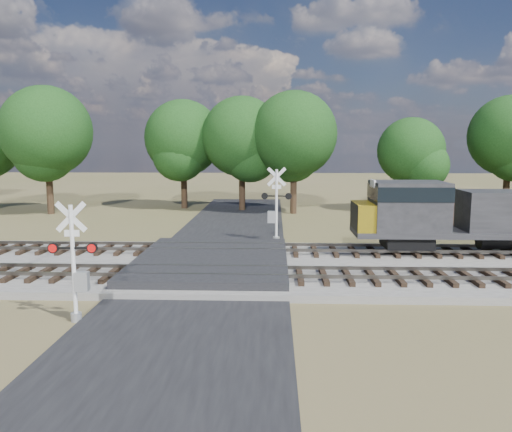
{
  "coord_description": "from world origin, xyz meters",
  "views": [
    {
      "loc": [
        2.93,
        -22.33,
        5.84
      ],
      "look_at": [
        2.01,
        2.0,
        2.33
      ],
      "focal_mm": 35.0,
      "sensor_mm": 36.0,
      "label": 1
    }
  ],
  "objects": [
    {
      "name": "track_far",
      "position": [
        3.12,
        3.0,
        0.41
      ],
      "size": [
        140.0,
        2.6,
        0.33
      ],
      "color": "black",
      "rests_on": "ballast_bed"
    },
    {
      "name": "ground",
      "position": [
        0.0,
        0.0,
        0.0
      ],
      "size": [
        160.0,
        160.0,
        0.0
      ],
      "primitive_type": "plane",
      "color": "brown",
      "rests_on": "ground"
    },
    {
      "name": "treeline",
      "position": [
        5.44,
        20.6,
        6.63
      ],
      "size": [
        83.78,
        11.91,
        11.17
      ],
      "color": "black",
      "rests_on": "ground"
    },
    {
      "name": "crossing_panel",
      "position": [
        0.0,
        0.5,
        0.32
      ],
      "size": [
        7.0,
        9.0,
        0.62
      ],
      "primitive_type": "cube",
      "color": "#262628",
      "rests_on": "ground"
    },
    {
      "name": "ballast_bed",
      "position": [
        10.0,
        0.5,
        0.15
      ],
      "size": [
        140.0,
        10.0,
        0.3
      ],
      "primitive_type": "cube",
      "color": "gray",
      "rests_on": "ground"
    },
    {
      "name": "road",
      "position": [
        0.0,
        0.0,
        0.04
      ],
      "size": [
        7.0,
        60.0,
        0.08
      ],
      "primitive_type": "cube",
      "color": "black",
      "rests_on": "ground"
    },
    {
      "name": "crossing_signal_far",
      "position": [
        2.94,
        7.15,
        1.88
      ],
      "size": [
        1.82,
        0.39,
        4.51
      ],
      "rotation": [
        0.0,
        0.0,
        3.1
      ],
      "color": "silver",
      "rests_on": "ground"
    },
    {
      "name": "equipment_shed",
      "position": [
        13.72,
        13.38,
        1.34
      ],
      "size": [
        5.07,
        5.07,
        2.65
      ],
      "rotation": [
        0.0,
        0.0,
        0.39
      ],
      "color": "#46261E",
      "rests_on": "ground"
    },
    {
      "name": "crossing_signal_near",
      "position": [
        -3.57,
        -6.65,
        1.67
      ],
      "size": [
        1.62,
        0.35,
        4.03
      ],
      "rotation": [
        0.0,
        0.0,
        0.04
      ],
      "color": "silver",
      "rests_on": "ground"
    },
    {
      "name": "track_near",
      "position": [
        3.12,
        -2.0,
        0.41
      ],
      "size": [
        140.0,
        2.6,
        0.33
      ],
      "color": "black",
      "rests_on": "ballast_bed"
    }
  ]
}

